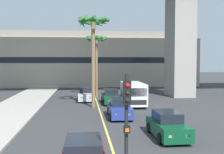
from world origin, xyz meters
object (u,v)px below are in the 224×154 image
Objects in this scene: delivery_van at (133,93)px; palm_tree_mid_median at (96,46)px; car_queue_front at (120,109)px; car_queue_second at (111,97)px; car_queue_fifth at (167,126)px; traffic_light_median_near at (127,120)px; car_queue_third at (86,95)px; palm_tree_near_median at (93,32)px.

palm_tree_mid_median reaches higher than delivery_van.
car_queue_second is (-0.00, 7.48, 0.00)m from car_queue_front.
traffic_light_median_near is (-3.63, -7.37, 1.99)m from car_queue_fifth.
delivery_van is at bearing -37.12° from car_queue_second.
delivery_van is (4.81, -4.05, 0.57)m from car_queue_third.
car_queue_third is 23.65m from traffic_light_median_near.
car_queue_third is (-2.66, 9.90, 0.00)m from car_queue_front.
palm_tree_mid_median reaches higher than car_queue_third.
car_queue_front is 1.00× the size of car_queue_second.
car_queue_fifth is 8.46m from traffic_light_median_near.
palm_tree_near_median is 1.14× the size of palm_tree_mid_median.
car_queue_front and car_queue_fifth have the same top height.
car_queue_front is 0.98× the size of traffic_light_median_near.
delivery_van reaches higher than car_queue_front.
traffic_light_median_near is at bearing -96.44° from car_queue_front.
car_queue_second is at bearing 85.84° from traffic_light_median_near.
palm_tree_near_median is at bearing 110.69° from car_queue_front.
car_queue_second and car_queue_fifth have the same top height.
delivery_van is at bearing 79.29° from traffic_light_median_near.
palm_tree_near_median is (-4.07, 11.50, 6.75)m from car_queue_fifth.
palm_tree_near_median reaches higher than car_queue_second.
car_queue_third is at bearing 139.88° from delivery_van.
car_queue_second is 0.98× the size of traffic_light_median_near.
car_queue_fifth is at bearing -70.51° from palm_tree_near_median.
palm_tree_mid_median reaches higher than traffic_light_median_near.
car_queue_second is at bearing 142.88° from delivery_van.
car_queue_fifth is 20.71m from palm_tree_mid_median.
car_queue_fifth is 0.46× the size of palm_tree_near_median.
traffic_light_median_near reaches higher than car_queue_fifth.
car_queue_third is 0.46× the size of palm_tree_near_median.
car_queue_fifth is at bearing -73.62° from car_queue_third.
delivery_van is (0.06, 12.11, 0.57)m from car_queue_fifth.
traffic_light_median_near reaches higher than car_queue_third.
traffic_light_median_near is (-1.54, -21.11, 1.99)m from car_queue_second.
car_queue_fifth is (2.09, -6.26, 0.00)m from car_queue_front.
car_queue_third is at bearing 98.31° from palm_tree_near_median.
traffic_light_median_near is 0.47× the size of palm_tree_near_median.
delivery_van reaches higher than car_queue_fifth.
palm_tree_mid_median reaches higher than car_queue_front.
car_queue_front is 6.60m from car_queue_fifth.
traffic_light_median_near reaches higher than delivery_van.
palm_tree_near_median is at bearing -171.62° from delivery_van.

